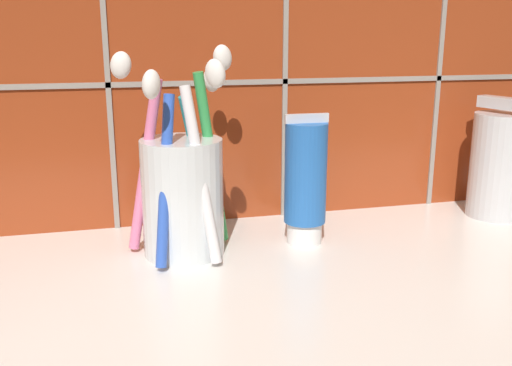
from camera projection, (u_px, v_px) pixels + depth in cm
name	position (u px, v px, depth cm)	size (l,w,h in cm)	color
sink_counter	(317.00, 285.00, 45.80)	(68.28, 31.50, 2.00)	silver
tile_wall_backsplash	(267.00, 29.00, 55.70)	(78.28, 1.72, 41.97)	#933819
toothbrush_cup	(183.00, 189.00, 48.43)	(10.74, 10.65, 17.79)	silver
toothpaste_tube	(305.00, 181.00, 51.00)	(3.96, 3.78, 11.81)	white
sink_faucet	(504.00, 162.00, 58.14)	(5.92, 10.08, 12.36)	silver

